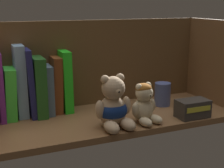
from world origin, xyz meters
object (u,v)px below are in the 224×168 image
at_px(teddy_bear_larger, 113,107).
at_px(book_4, 20,81).
at_px(book_2, 0,86).
at_px(book_5, 29,82).
at_px(book_6, 38,85).
at_px(book_7, 47,89).
at_px(pillar_candle, 162,94).
at_px(book_8, 56,84).
at_px(book_9, 65,81).
at_px(teddy_bear_smaller, 144,104).
at_px(book_3, 10,93).
at_px(small_product_box, 193,109).

bearing_deg(teddy_bear_larger, book_4, 138.79).
xyz_separation_m(book_2, book_5, (0.09, 0.00, 0.00)).
bearing_deg(book_2, teddy_bear_larger, -34.74).
xyz_separation_m(book_5, book_6, (0.03, 0.00, -0.01)).
xyz_separation_m(book_7, pillar_candle, (0.40, -0.08, -0.04)).
height_order(book_8, book_9, book_9).
bearing_deg(book_5, book_7, 0.00).
bearing_deg(teddy_bear_smaller, book_8, 137.46).
distance_m(book_4, teddy_bear_smaller, 0.41).
xyz_separation_m(book_3, small_product_box, (0.54, -0.23, -0.05)).
height_order(book_3, book_8, book_8).
bearing_deg(book_7, pillar_candle, -11.66).
bearing_deg(small_product_box, book_2, 158.08).
height_order(teddy_bear_smaller, pillar_candle, teddy_bear_smaller).
height_order(book_4, teddy_bear_smaller, book_4).
height_order(book_2, book_7, book_2).
distance_m(book_7, teddy_bear_larger, 0.26).
bearing_deg(small_product_box, teddy_bear_larger, 175.58).
height_order(book_2, pillar_candle, book_2).
height_order(book_7, teddy_bear_larger, book_7).
bearing_deg(small_product_box, book_5, 154.47).
xyz_separation_m(book_4, small_product_box, (0.51, -0.23, -0.09)).
distance_m(book_5, teddy_bear_smaller, 0.38).
distance_m(book_4, small_product_box, 0.57).
height_order(book_9, teddy_bear_larger, book_9).
height_order(book_5, book_6, book_5).
bearing_deg(book_7, small_product_box, -28.60).
bearing_deg(book_4, book_2, 180.00).
bearing_deg(book_5, teddy_bear_smaller, -33.47).
xyz_separation_m(book_7, book_8, (0.03, 0.00, 0.01)).
distance_m(book_3, teddy_bear_smaller, 0.43).
bearing_deg(book_7, book_8, 0.00).
height_order(book_7, small_product_box, book_7).
xyz_separation_m(book_4, book_7, (0.09, 0.00, -0.03)).
height_order(book_2, teddy_bear_smaller, book_2).
bearing_deg(book_8, book_5, 180.00).
relative_size(book_8, pillar_candle, 2.28).
xyz_separation_m(book_8, teddy_bear_larger, (0.12, -0.21, -0.03)).
relative_size(book_8, book_9, 0.91).
bearing_deg(book_7, book_2, 180.00).
bearing_deg(book_2, small_product_box, -21.92).
relative_size(book_2, book_8, 1.14).
distance_m(book_8, teddy_bear_larger, 0.24).
xyz_separation_m(book_6, teddy_bear_smaller, (0.29, -0.21, -0.04)).
relative_size(book_5, teddy_bear_larger, 1.38).
distance_m(book_7, teddy_bear_smaller, 0.33).
height_order(book_8, small_product_box, book_8).
bearing_deg(book_6, teddy_bear_larger, -48.82).
relative_size(book_5, pillar_candle, 2.67).
relative_size(book_7, teddy_bear_larger, 1.02).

